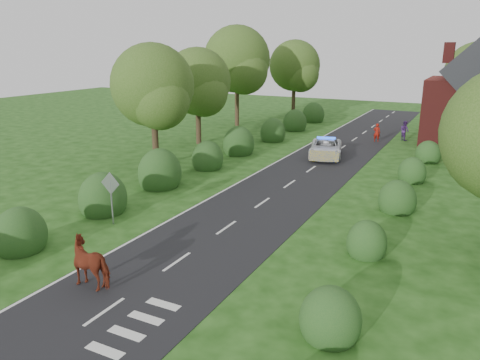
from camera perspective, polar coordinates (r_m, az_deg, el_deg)
The scene contains 16 objects.
ground at distance 18.64m, azimuth -7.69°, elevation -9.89°, with size 120.00×120.00×0.00m, color #1A4210.
road at distance 31.33m, azimuth 8.06°, elevation 0.89°, with size 6.00×70.00×0.02m, color black.
road_markings at distance 30.01m, azimuth 3.87°, elevation 0.37°, with size 4.96×70.00×0.01m.
hedgerow_left at distance 31.01m, azimuth -5.39°, elevation 2.23°, with size 2.75×50.41×3.00m.
hedgerow_right at distance 26.17m, azimuth 19.03°, elevation -1.65°, with size 2.10×45.78×2.10m.
tree_left_a at distance 32.24m, azimuth -10.40°, elevation 10.85°, with size 5.74×5.60×8.38m.
tree_left_b at distance 39.67m, azimuth -5.01°, elevation 11.53°, with size 5.74×5.60×8.07m.
tree_left_c at distance 48.96m, azimuth -0.15°, elevation 14.17°, with size 6.97×6.80×10.22m.
tree_left_d at distance 57.17m, azimuth 6.86°, elevation 13.43°, with size 6.15×6.00×8.89m.
tree_right_c at distance 51.57m, azimuth 27.14°, elevation 11.23°, with size 6.15×6.00×8.58m.
road_sign at distance 22.46m, azimuth -15.47°, elevation -1.25°, with size 1.06×0.08×2.53m.
house at distance 43.86m, azimuth 27.01°, elevation 8.65°, with size 8.00×7.40×9.17m.
cow at distance 17.38m, azimuth -17.44°, elevation -9.86°, with size 1.08×2.05×1.45m, color #5F200D.
police_van at distance 35.95m, azimuth 10.41°, elevation 3.86°, with size 3.45×5.42×1.53m.
pedestrian_red at distance 42.78m, azimuth 16.34°, elevation 5.56°, with size 0.59×0.39×1.63m, color maroon.
pedestrian_purple at distance 44.21m, azimuth 19.42°, elevation 5.70°, with size 0.85×0.66×1.75m, color #492769.
Camera 1 is at (9.77, -13.65, 8.09)m, focal length 35.00 mm.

